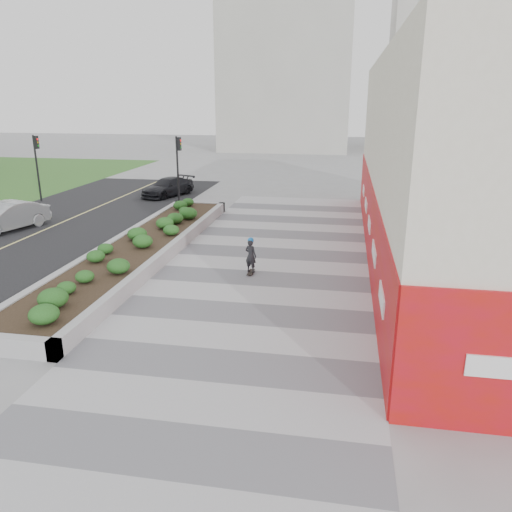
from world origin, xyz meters
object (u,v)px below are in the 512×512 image
at_px(car_silver, 6,217).
at_px(planter, 141,246).
at_px(traffic_signal_near, 178,160).
at_px(car_dark, 168,187).
at_px(traffic_signal_far, 37,158).
at_px(skateboarder, 251,255).

bearing_deg(car_silver, planter, -1.66).
xyz_separation_m(traffic_signal_near, car_dark, (-1.78, 2.72, -2.15)).
xyz_separation_m(traffic_signal_far, skateboarder, (15.97, -11.54, -2.03)).
distance_m(traffic_signal_near, car_dark, 3.90).
bearing_deg(traffic_signal_far, traffic_signal_near, 3.11).
distance_m(skateboarder, car_dark, 17.06).
bearing_deg(car_silver, skateboarder, -1.12).
distance_m(traffic_signal_near, car_silver, 10.32).
bearing_deg(traffic_signal_far, skateboarder, -35.86).
bearing_deg(traffic_signal_far, car_dark, 23.48).
bearing_deg(skateboarder, planter, 162.77).
height_order(traffic_signal_near, car_dark, traffic_signal_near).
xyz_separation_m(planter, traffic_signal_near, (-1.73, 10.50, 2.34)).
height_order(skateboarder, car_silver, skateboarder).
relative_size(traffic_signal_near, car_silver, 0.98).
bearing_deg(skateboarder, traffic_signal_near, 119.08).
distance_m(traffic_signal_far, car_dark, 8.37).
relative_size(planter, traffic_signal_far, 4.29).
height_order(planter, traffic_signal_far, traffic_signal_far).
relative_size(planter, skateboarder, 12.58).
relative_size(traffic_signal_far, car_dark, 1.00).
relative_size(skateboarder, car_dark, 0.34).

